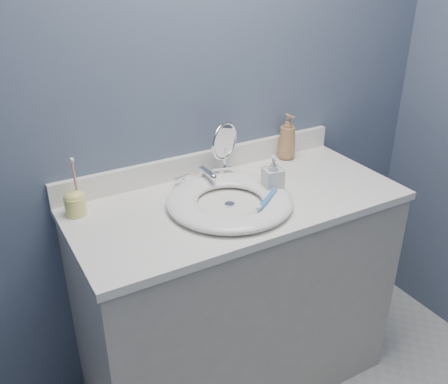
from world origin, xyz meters
TOP-DOWN VIEW (x-y plane):
  - back_wall at (0.00, 1.25)m, footprint 2.20×0.02m
  - vanity_cabinet at (0.00, 0.97)m, footprint 1.20×0.55m
  - countertop at (0.00, 0.97)m, footprint 1.22×0.57m
  - backsplash at (0.00, 1.24)m, footprint 1.22×0.02m
  - basin at (-0.05, 0.94)m, footprint 0.45×0.45m
  - drain at (-0.05, 0.94)m, footprint 0.04×0.04m
  - faucet at (-0.05, 1.14)m, footprint 0.25×0.13m
  - makeup_mirror at (0.05, 1.16)m, footprint 0.15×0.09m
  - soap_bottle_amber at (0.38, 1.19)m, footprint 0.08×0.08m
  - soap_bottle_clear at (0.13, 0.94)m, footprint 0.08×0.08m
  - toothbrush_holder at (-0.54, 1.15)m, footprint 0.07×0.07m
  - toothbrush_lying at (0.04, 0.85)m, footprint 0.15×0.11m

SIDE VIEW (x-z plane):
  - vanity_cabinet at x=0.00m, z-range 0.00..0.85m
  - countertop at x=0.00m, z-range 0.85..0.88m
  - drain at x=-0.05m, z-range 0.88..0.89m
  - basin at x=-0.05m, z-range 0.88..0.92m
  - faucet at x=-0.05m, z-range 0.87..0.95m
  - toothbrush_lying at x=0.04m, z-range 0.92..0.93m
  - backsplash at x=0.00m, z-range 0.88..0.97m
  - toothbrush_holder at x=-0.54m, z-range 0.82..1.03m
  - soap_bottle_clear at x=0.13m, z-range 0.88..1.03m
  - soap_bottle_amber at x=0.38m, z-range 0.88..1.08m
  - makeup_mirror at x=0.05m, z-range 0.89..1.12m
  - back_wall at x=0.00m, z-range 0.00..2.40m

